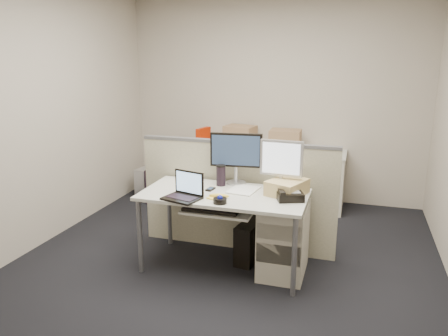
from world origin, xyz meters
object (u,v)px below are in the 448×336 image
(laptop, at_px, (181,187))
(desk_phone, at_px, (290,196))
(monitor_main, at_px, (236,159))
(desk, at_px, (224,200))

(laptop, distance_m, desk_phone, 0.94)
(laptop, xyz_separation_m, desk_phone, (0.90, 0.26, -0.08))
(desk_phone, bearing_deg, monitor_main, 127.90)
(desk, height_order, desk_phone, desk_phone)
(desk, distance_m, monitor_main, 0.45)
(desk, xyz_separation_m, desk_phone, (0.60, -0.02, 0.10))
(desk, xyz_separation_m, monitor_main, (0.02, 0.32, 0.32))
(monitor_main, relative_size, laptop, 1.63)
(desk, bearing_deg, monitor_main, 86.12)
(desk, relative_size, laptop, 4.90)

